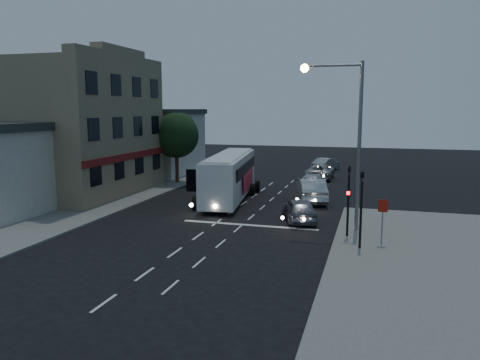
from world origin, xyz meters
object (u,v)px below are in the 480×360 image
(tour_bus, at_px, (230,175))
(car_suv, at_px, (299,210))
(traffic_signal_main, at_px, (349,192))
(traffic_signal_side, at_px, (361,200))
(streetlight, at_px, (347,126))
(car_extra, at_px, (326,164))
(car_sedan_c, at_px, (320,171))
(car_sedan_b, at_px, (313,181))
(street_tree, at_px, (176,133))
(regulatory_sign, at_px, (383,214))
(car_sedan_a, at_px, (311,190))

(tour_bus, relative_size, car_suv, 2.74)
(traffic_signal_main, bearing_deg, car_suv, 134.60)
(car_suv, distance_m, traffic_signal_side, 6.44)
(car_suv, xyz_separation_m, streetlight, (2.72, -1.60, 5.03))
(tour_bus, height_order, streetlight, streetlight)
(traffic_signal_main, relative_size, traffic_signal_side, 1.00)
(car_extra, relative_size, traffic_signal_main, 1.03)
(car_sedan_c, bearing_deg, traffic_signal_side, 100.86)
(tour_bus, height_order, car_sedan_b, tour_bus)
(car_suv, xyz_separation_m, street_tree, (-12.83, 11.22, 3.79))
(regulatory_sign, height_order, streetlight, streetlight)
(tour_bus, distance_m, car_sedan_b, 8.34)
(traffic_signal_main, xyz_separation_m, streetlight, (-0.26, 1.42, 3.31))
(streetlight, relative_size, street_tree, 1.45)
(car_sedan_b, xyz_separation_m, traffic_signal_main, (3.65, -14.43, 1.76))
(car_sedan_c, height_order, traffic_signal_side, traffic_signal_side)
(car_sedan_c, height_order, streetlight, streetlight)
(traffic_signal_side, relative_size, street_tree, 0.66)
(car_extra, distance_m, street_tree, 17.78)
(car_extra, distance_m, traffic_signal_side, 29.16)
(traffic_signal_side, xyz_separation_m, streetlight, (-0.96, 3.40, 3.31))
(traffic_signal_main, distance_m, streetlight, 3.61)
(tour_bus, bearing_deg, traffic_signal_main, -49.86)
(car_sedan_c, distance_m, regulatory_sign, 22.31)
(tour_bus, height_order, car_extra, tour_bus)
(regulatory_sign, relative_size, street_tree, 0.35)
(street_tree, bearing_deg, car_extra, 46.21)
(tour_bus, relative_size, car_extra, 2.67)
(car_extra, bearing_deg, traffic_signal_main, 118.03)
(car_extra, distance_m, regulatory_sign, 28.35)
(car_suv, relative_size, car_sedan_c, 0.80)
(street_tree, bearing_deg, tour_bus, -41.86)
(car_sedan_b, bearing_deg, tour_bus, 52.89)
(traffic_signal_side, bearing_deg, car_suv, 126.35)
(car_suv, relative_size, regulatory_sign, 1.88)
(car_suv, relative_size, streetlight, 0.46)
(car_sedan_a, relative_size, car_extra, 1.19)
(traffic_signal_side, height_order, street_tree, street_tree)
(streetlight, bearing_deg, car_sedan_c, 100.26)
(car_sedan_b, distance_m, traffic_signal_main, 14.99)
(tour_bus, xyz_separation_m, streetlight, (8.67, -6.66, 3.89))
(car_suv, xyz_separation_m, car_sedan_c, (-0.75, 17.58, 0.01))
(car_suv, bearing_deg, traffic_signal_main, 116.28)
(traffic_signal_side, relative_size, streetlight, 0.46)
(traffic_signal_main, distance_m, regulatory_sign, 2.14)
(car_extra, bearing_deg, traffic_signal_side, 118.85)
(car_extra, height_order, street_tree, street_tree)
(car_suv, height_order, car_sedan_a, car_sedan_a)
(car_sedan_c, relative_size, regulatory_sign, 2.35)
(car_suv, distance_m, car_extra, 23.78)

